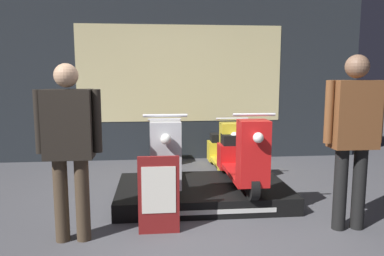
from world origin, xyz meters
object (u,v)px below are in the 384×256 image
object	(u,v)px
person_left_browsing	(69,139)
scooter_backrow_1	(225,151)
scooter_display_right	(242,157)
price_sign_board	(159,195)
person_right_browsing	(353,128)
scooter_backrow_0	(164,153)
scooter_display_left	(164,159)

from	to	relation	value
person_left_browsing	scooter_backrow_1	bearing A→B (deg)	50.28
scooter_display_right	price_sign_board	world-z (taller)	scooter_display_right
person_left_browsing	person_right_browsing	distance (m)	2.69
scooter_backrow_0	person_left_browsing	world-z (taller)	person_left_browsing
price_sign_board	scooter_backrow_1	bearing A→B (deg)	64.00
scooter_display_left	scooter_display_right	world-z (taller)	same
scooter_display_left	person_left_browsing	world-z (taller)	person_left_browsing
scooter_backrow_1	person_right_browsing	distance (m)	2.47
person_right_browsing	price_sign_board	distance (m)	1.99
scooter_backrow_0	price_sign_board	distance (m)	2.15
person_left_browsing	person_right_browsing	xyz separation A→B (m)	(2.69, 0.00, 0.06)
scooter_display_left	price_sign_board	size ratio (longest dim) A/B	2.06
scooter_display_left	scooter_backrow_0	distance (m)	1.33
scooter_display_right	person_left_browsing	world-z (taller)	person_left_browsing
scooter_backrow_1	price_sign_board	bearing A→B (deg)	-116.00
scooter_display_right	person_left_browsing	xyz separation A→B (m)	(-1.81, -0.91, 0.42)
scooter_display_left	person_right_browsing	xyz separation A→B (m)	(1.81, -0.91, 0.48)
scooter_display_right	scooter_backrow_0	size ratio (longest dim) A/B	1.00
scooter_display_left	scooter_backrow_0	world-z (taller)	scooter_display_left
person_right_browsing	scooter_backrow_0	bearing A→B (deg)	128.71
scooter_display_right	scooter_backrow_0	world-z (taller)	scooter_display_right
price_sign_board	scooter_backrow_0	bearing A→B (deg)	87.26
price_sign_board	person_left_browsing	bearing A→B (deg)	-174.68
scooter_display_right	scooter_backrow_1	bearing A→B (deg)	88.19
scooter_backrow_0	scooter_backrow_1	distance (m)	0.95
scooter_display_left	person_left_browsing	xyz separation A→B (m)	(-0.88, -0.91, 0.42)
scooter_backrow_0	person_right_browsing	distance (m)	2.93
scooter_display_right	price_sign_board	bearing A→B (deg)	-140.22
scooter_backrow_1	scooter_backrow_0	bearing A→B (deg)	180.00
scooter_display_left	price_sign_board	bearing A→B (deg)	-95.32
scooter_backrow_1	person_left_browsing	distance (m)	2.96
scooter_backrow_0	price_sign_board	bearing A→B (deg)	-92.74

